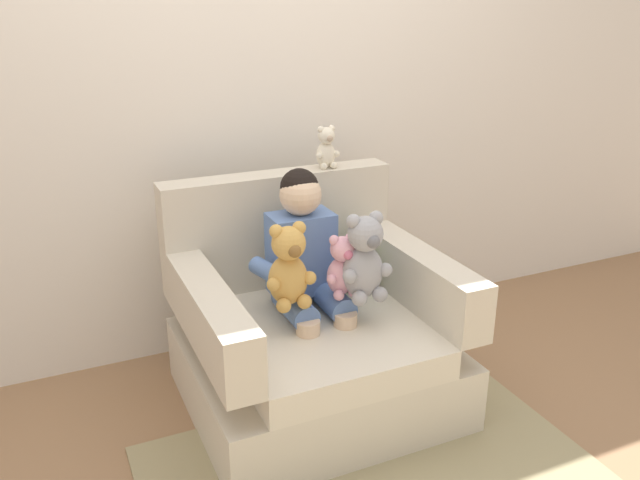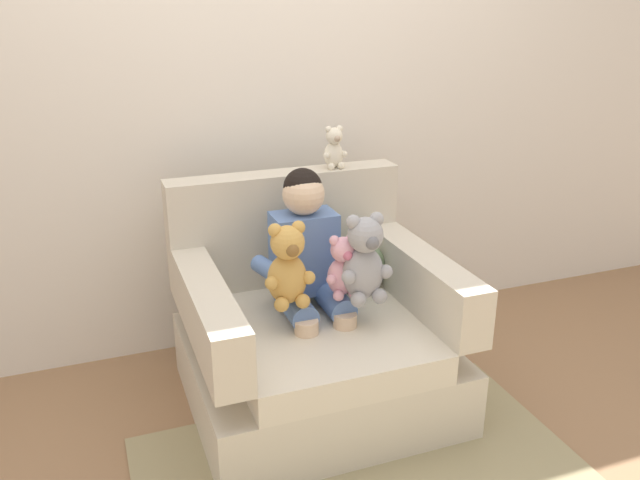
# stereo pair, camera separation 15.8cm
# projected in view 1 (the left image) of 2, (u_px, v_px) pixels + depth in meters

# --- Properties ---
(ground_plane) EXTENTS (8.00, 8.00, 0.00)m
(ground_plane) POSITION_uv_depth(u_px,v_px,m) (316.00, 401.00, 2.80)
(ground_plane) COLOR #936D4C
(back_wall) EXTENTS (6.00, 0.10, 2.60)m
(back_wall) POSITION_uv_depth(u_px,v_px,m) (250.00, 71.00, 2.95)
(back_wall) COLOR silver
(back_wall) RESTS_ON ground
(armchair) EXTENTS (1.03, 0.94, 0.91)m
(armchair) POSITION_uv_depth(u_px,v_px,m) (311.00, 336.00, 2.73)
(armchair) COLOR beige
(armchair) RESTS_ON ground
(seated_child) EXTENTS (0.45, 0.39, 0.82)m
(seated_child) POSITION_uv_depth(u_px,v_px,m) (307.00, 262.00, 2.64)
(seated_child) COLOR #597AB7
(seated_child) RESTS_ON armchair
(plush_grey) EXTENTS (0.21, 0.17, 0.35)m
(plush_grey) POSITION_uv_depth(u_px,v_px,m) (364.00, 259.00, 2.51)
(plush_grey) COLOR #9E9EA3
(plush_grey) RESTS_ON armchair
(plush_pink) EXTENTS (0.15, 0.12, 0.26)m
(plush_pink) POSITION_uv_depth(u_px,v_px,m) (342.00, 267.00, 2.55)
(plush_pink) COLOR #EAA8BC
(plush_pink) RESTS_ON armchair
(plush_honey) EXTENTS (0.20, 0.16, 0.33)m
(plush_honey) POSITION_uv_depth(u_px,v_px,m) (289.00, 268.00, 2.46)
(plush_honey) COLOR gold
(plush_honey) RESTS_ON armchair
(plush_cream_on_backrest) EXTENTS (0.11, 0.09, 0.19)m
(plush_cream_on_backrest) POSITION_uv_depth(u_px,v_px,m) (326.00, 148.00, 2.87)
(plush_cream_on_backrest) COLOR silver
(plush_cream_on_backrest) RESTS_ON armchair
(throw_pillow) EXTENTS (0.27, 0.14, 0.26)m
(throw_pillow) POSITION_uv_depth(u_px,v_px,m) (352.00, 268.00, 2.87)
(throw_pillow) COLOR slate
(throw_pillow) RESTS_ON armchair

